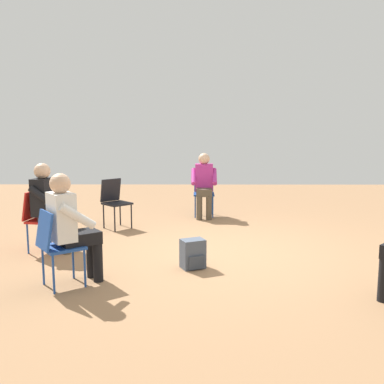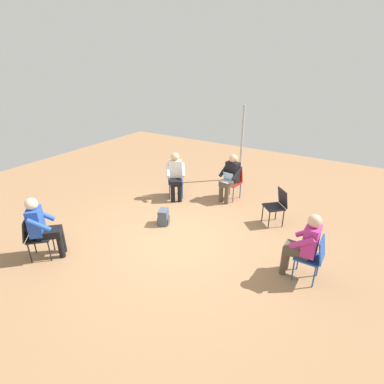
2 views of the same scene
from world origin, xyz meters
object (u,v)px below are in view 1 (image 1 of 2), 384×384
(chair_northeast, at_px, (56,243))
(backpack_near_laptop_user, at_px, (193,255))
(chair_east, at_px, (40,216))
(person_in_white, at_px, (70,223))
(person_with_laptop, at_px, (50,203))
(person_in_magenta, at_px, (204,182))
(chair_southeast, at_px, (115,200))
(chair_south, at_px, (204,191))

(chair_northeast, xyz_separation_m, backpack_near_laptop_user, (-1.46, -0.67, -0.34))
(chair_east, xyz_separation_m, person_in_white, (-0.82, 1.32, 0.20))
(chair_east, relative_size, person_with_laptop, 0.69)
(person_with_laptop, bearing_deg, person_in_magenta, 146.79)
(chair_east, distance_m, backpack_near_laptop_user, 2.30)
(chair_southeast, height_order, person_in_magenta, person_in_magenta)
(person_with_laptop, distance_m, person_in_white, 1.44)
(person_with_laptop, distance_m, backpack_near_laptop_user, 2.17)
(chair_east, bearing_deg, person_in_magenta, 144.34)
(chair_southeast, relative_size, person_in_magenta, 0.69)
(person_in_magenta, relative_size, person_in_white, 1.00)
(chair_northeast, bearing_deg, backpack_near_laptop_user, 77.84)
(person_in_white, bearing_deg, backpack_near_laptop_user, 76.45)
(chair_south, bearing_deg, person_in_white, 68.59)
(chair_northeast, distance_m, person_with_laptop, 1.49)
(chair_northeast, distance_m, person_in_white, 0.26)
(chair_east, relative_size, backpack_near_laptop_user, 2.36)
(chair_southeast, xyz_separation_m, person_in_white, (-0.03, 2.74, 0.20))
(chair_south, bearing_deg, chair_southeast, 35.27)
(chair_east, distance_m, person_in_magenta, 3.33)
(chair_south, bearing_deg, backpack_near_laptop_user, 86.80)
(person_with_laptop, bearing_deg, chair_southeast, 166.25)
(chair_southeast, bearing_deg, chair_northeast, 43.94)
(chair_east, bearing_deg, chair_south, 146.29)
(person_in_magenta, xyz_separation_m, person_in_white, (1.53, 3.66, 0.00))
(chair_southeast, relative_size, person_in_white, 0.69)
(person_with_laptop, height_order, backpack_near_laptop_user, person_with_laptop)
(chair_east, distance_m, person_in_white, 1.56)
(chair_southeast, height_order, chair_northeast, same)
(chair_east, bearing_deg, person_with_laptop, 90.00)
(person_in_white, bearing_deg, chair_east, 175.18)
(chair_east, xyz_separation_m, chair_southeast, (-0.79, -1.42, 0.00))
(chair_south, relative_size, backpack_near_laptop_user, 2.36)
(chair_southeast, xyz_separation_m, backpack_near_laptop_user, (-1.36, 2.17, -0.34))
(chair_northeast, xyz_separation_m, person_in_white, (-0.13, -0.10, 0.20))
(chair_south, relative_size, chair_southeast, 1.00)
(backpack_near_laptop_user, bearing_deg, chair_south, -93.65)
(chair_east, height_order, person_in_white, person_in_white)
(chair_south, relative_size, person_in_magenta, 0.69)
(chair_southeast, height_order, person_with_laptop, person_with_laptop)
(chair_south, xyz_separation_m, person_with_laptop, (2.19, 2.54, 0.20))
(chair_south, relative_size, person_in_white, 0.69)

